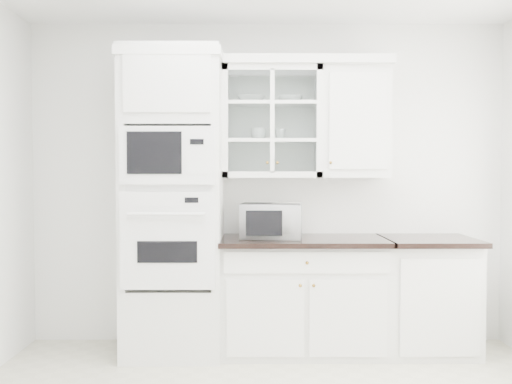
{
  "coord_description": "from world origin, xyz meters",
  "views": [
    {
      "loc": [
        -0.11,
        -2.87,
        1.44
      ],
      "look_at": [
        -0.1,
        1.05,
        1.3
      ],
      "focal_mm": 38.0,
      "sensor_mm": 36.0,
      "label": 1
    }
  ],
  "objects": [
    {
      "name": "room_shell",
      "position": [
        0.0,
        0.43,
        1.78
      ],
      "size": [
        4.0,
        3.5,
        2.7
      ],
      "color": "white",
      "rests_on": "ground"
    },
    {
      "name": "oven_column",
      "position": [
        -0.75,
        1.42,
        1.2
      ],
      "size": [
        0.76,
        0.68,
        2.4
      ],
      "color": "white",
      "rests_on": "ground"
    },
    {
      "name": "base_cabinet_run",
      "position": [
        0.28,
        1.45,
        0.46
      ],
      "size": [
        1.32,
        0.67,
        0.92
      ],
      "color": "white",
      "rests_on": "ground"
    },
    {
      "name": "extra_base_cabinet",
      "position": [
        1.28,
        1.45,
        0.46
      ],
      "size": [
        0.72,
        0.67,
        0.92
      ],
      "color": "white",
      "rests_on": "ground"
    },
    {
      "name": "upper_cabinet_glass",
      "position": [
        0.03,
        1.58,
        1.85
      ],
      "size": [
        0.8,
        0.33,
        0.9
      ],
      "color": "white",
      "rests_on": "room_shell"
    },
    {
      "name": "upper_cabinet_solid",
      "position": [
        0.71,
        1.58,
        1.85
      ],
      "size": [
        0.55,
        0.33,
        0.9
      ],
      "primitive_type": "cube",
      "color": "white",
      "rests_on": "room_shell"
    },
    {
      "name": "crown_molding",
      "position": [
        -0.07,
        1.56,
        2.33
      ],
      "size": [
        2.14,
        0.38,
        0.07
      ],
      "primitive_type": "cube",
      "color": "white",
      "rests_on": "room_shell"
    },
    {
      "name": "countertop_microwave",
      "position": [
        0.03,
        1.43,
        1.06
      ],
      "size": [
        0.52,
        0.45,
        0.28
      ],
      "primitive_type": "imported",
      "rotation": [
        0.0,
        0.0,
        3.03
      ],
      "color": "white",
      "rests_on": "base_cabinet_run"
    },
    {
      "name": "bowl_a",
      "position": [
        -0.14,
        1.57,
        2.04
      ],
      "size": [
        0.26,
        0.26,
        0.06
      ],
      "primitive_type": "imported",
      "rotation": [
        0.0,
        0.0,
        -0.13
      ],
      "color": "white",
      "rests_on": "upper_cabinet_glass"
    },
    {
      "name": "bowl_b",
      "position": [
        0.18,
        1.6,
        2.04
      ],
      "size": [
        0.23,
        0.23,
        0.06
      ],
      "primitive_type": "imported",
      "rotation": [
        0.0,
        0.0,
        0.19
      ],
      "color": "white",
      "rests_on": "upper_cabinet_glass"
    },
    {
      "name": "cup_a",
      "position": [
        -0.08,
        1.6,
        1.76
      ],
      "size": [
        0.13,
        0.13,
        0.1
      ],
      "primitive_type": "imported",
      "rotation": [
        0.0,
        0.0,
        -0.07
      ],
      "color": "white",
      "rests_on": "upper_cabinet_glass"
    },
    {
      "name": "cup_b",
      "position": [
        0.1,
        1.6,
        1.75
      ],
      "size": [
        0.1,
        0.1,
        0.09
      ],
      "primitive_type": "imported",
      "rotation": [
        0.0,
        0.0,
        -0.06
      ],
      "color": "white",
      "rests_on": "upper_cabinet_glass"
    }
  ]
}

